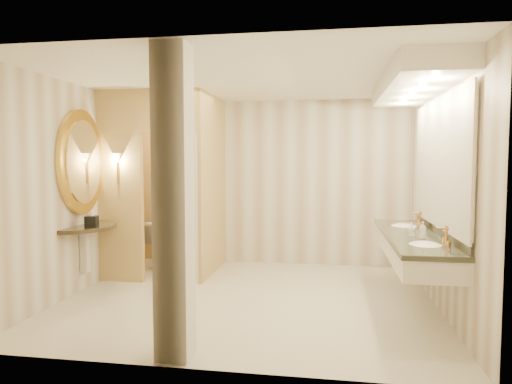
% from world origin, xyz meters
% --- Properties ---
extents(floor, '(4.50, 4.50, 0.00)m').
position_xyz_m(floor, '(0.00, 0.00, 0.00)').
color(floor, beige).
rests_on(floor, ground).
extents(ceiling, '(4.50, 4.50, 0.00)m').
position_xyz_m(ceiling, '(0.00, 0.00, 2.70)').
color(ceiling, white).
rests_on(ceiling, wall_back).
extents(wall_back, '(4.50, 0.02, 2.70)m').
position_xyz_m(wall_back, '(0.00, 2.00, 1.35)').
color(wall_back, beige).
rests_on(wall_back, floor).
extents(wall_front, '(4.50, 0.02, 2.70)m').
position_xyz_m(wall_front, '(0.00, -2.00, 1.35)').
color(wall_front, beige).
rests_on(wall_front, floor).
extents(wall_left, '(0.02, 4.00, 2.70)m').
position_xyz_m(wall_left, '(-2.25, 0.00, 1.35)').
color(wall_left, beige).
rests_on(wall_left, floor).
extents(wall_right, '(0.02, 4.00, 2.70)m').
position_xyz_m(wall_right, '(2.25, 0.00, 1.35)').
color(wall_right, beige).
rests_on(wall_right, floor).
extents(toilet_closet, '(1.50, 1.55, 2.70)m').
position_xyz_m(toilet_closet, '(-1.12, 0.97, 1.39)').
color(toilet_closet, '#D9BB71').
rests_on(toilet_closet, floor).
extents(wall_sconce, '(0.14, 0.14, 0.42)m').
position_xyz_m(wall_sconce, '(-1.93, 0.43, 1.73)').
color(wall_sconce, '#BC7D3C').
rests_on(wall_sconce, toilet_closet).
extents(vanity, '(0.75, 2.68, 2.09)m').
position_xyz_m(vanity, '(1.98, -0.09, 1.63)').
color(vanity, beige).
rests_on(vanity, floor).
extents(console_shelf, '(1.05, 1.05, 1.97)m').
position_xyz_m(console_shelf, '(-2.21, -0.02, 1.35)').
color(console_shelf, black).
rests_on(console_shelf, floor).
extents(pillar, '(0.29, 0.29, 2.70)m').
position_xyz_m(pillar, '(-0.33, -1.80, 1.35)').
color(pillar, beige).
rests_on(pillar, floor).
extents(tissue_box, '(0.17, 0.17, 0.14)m').
position_xyz_m(tissue_box, '(-2.00, -0.17, 0.95)').
color(tissue_box, black).
rests_on(tissue_box, console_shelf).
extents(toilet, '(0.63, 0.82, 0.74)m').
position_xyz_m(toilet, '(-1.63, 1.50, 0.37)').
color(toilet, white).
rests_on(toilet, floor).
extents(soap_bottle_a, '(0.07, 0.08, 0.13)m').
position_xyz_m(soap_bottle_a, '(1.90, -0.25, 0.94)').
color(soap_bottle_a, beige).
rests_on(soap_bottle_a, vanity).
extents(soap_bottle_b, '(0.13, 0.13, 0.12)m').
position_xyz_m(soap_bottle_b, '(1.94, -0.02, 0.94)').
color(soap_bottle_b, silver).
rests_on(soap_bottle_b, vanity).
extents(soap_bottle_c, '(0.10, 0.10, 0.19)m').
position_xyz_m(soap_bottle_c, '(1.98, -0.47, 0.97)').
color(soap_bottle_c, '#C6B28C').
rests_on(soap_bottle_c, vanity).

